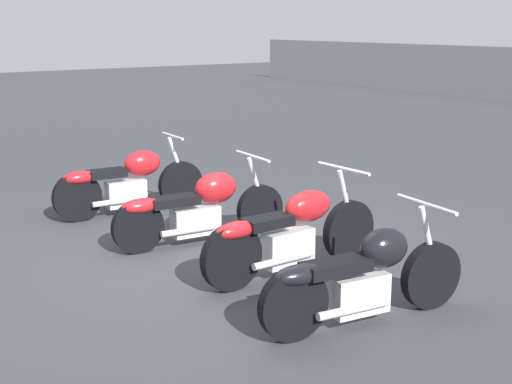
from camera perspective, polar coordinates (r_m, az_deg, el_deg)
The scene contains 5 objects.
ground_plane at distance 7.48m, azimuth -3.44°, elevation -5.42°, with size 60.00×60.00×0.00m, color #38383D.
motorcycle_slot_0 at distance 9.25m, azimuth -10.20°, elevation 0.79°, with size 0.61×2.03×0.98m.
motorcycle_slot_1 at distance 7.94m, azimuth -4.60°, elevation -1.23°, with size 0.74×2.08×0.94m.
motorcycle_slot_2 at distance 6.91m, azimuth 2.81°, elevation -3.27°, with size 0.73×2.10×1.00m.
motorcycle_slot_3 at distance 5.86m, azimuth 8.50°, elevation -6.74°, with size 0.72×1.96×0.96m.
Camera 1 is at (6.01, -3.73, 2.41)m, focal length 50.00 mm.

